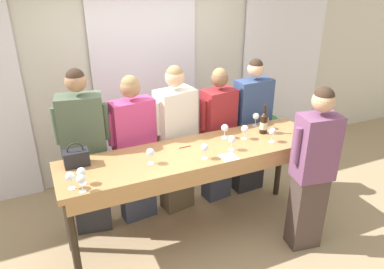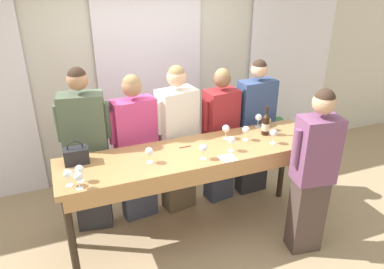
# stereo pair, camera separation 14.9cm
# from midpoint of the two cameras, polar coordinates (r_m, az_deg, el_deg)

# --- Properties ---
(ground_plane) EXTENTS (18.00, 18.00, 0.00)m
(ground_plane) POSITION_cam_midpoint_polar(r_m,az_deg,el_deg) (4.34, 1.36, -14.67)
(ground_plane) COLOR tan
(wall_back) EXTENTS (12.00, 0.06, 2.80)m
(wall_back) POSITION_cam_midpoint_polar(r_m,az_deg,el_deg) (5.06, -5.65, 9.25)
(wall_back) COLOR beige
(wall_back) RESTS_ON ground_plane
(curtain_panel_center) EXTENTS (1.39, 0.03, 2.69)m
(curtain_panel_center) POSITION_cam_midpoint_polar(r_m,az_deg,el_deg) (5.01, -5.41, 8.45)
(curtain_panel_center) COLOR white
(curtain_panel_center) RESTS_ON ground_plane
(curtain_panel_right) EXTENTS (1.39, 0.03, 2.69)m
(curtain_panel_right) POSITION_cam_midpoint_polar(r_m,az_deg,el_deg) (5.96, 15.41, 10.38)
(curtain_panel_right) COLOR white
(curtain_panel_right) RESTS_ON ground_plane
(tasting_bar) EXTENTS (2.72, 0.68, 1.03)m
(tasting_bar) POSITION_cam_midpoint_polar(r_m,az_deg,el_deg) (3.79, 1.62, -4.05)
(tasting_bar) COLOR #B27F4C
(tasting_bar) RESTS_ON ground_plane
(wine_bottle) EXTENTS (0.08, 0.08, 0.33)m
(wine_bottle) POSITION_cam_midpoint_polar(r_m,az_deg,el_deg) (4.15, 12.18, 1.54)
(wine_bottle) COLOR black
(wine_bottle) RESTS_ON tasting_bar
(handbag) EXTENTS (0.23, 0.13, 0.23)m
(handbag) POSITION_cam_midpoint_polar(r_m,az_deg,el_deg) (3.65, -16.14, -3.05)
(handbag) COLOR #232328
(handbag) RESTS_ON tasting_bar
(wine_glass_front_left) EXTENTS (0.08, 0.08, 0.16)m
(wine_glass_front_left) POSITION_cam_midpoint_polar(r_m,az_deg,el_deg) (3.98, 9.28, 0.66)
(wine_glass_front_left) COLOR white
(wine_glass_front_left) RESTS_ON tasting_bar
(wine_glass_front_mid) EXTENTS (0.08, 0.08, 0.16)m
(wine_glass_front_mid) POSITION_cam_midpoint_polar(r_m,az_deg,el_deg) (3.56, 2.95, -2.11)
(wine_glass_front_mid) COLOR white
(wine_glass_front_mid) RESTS_ON tasting_bar
(wine_glass_front_right) EXTENTS (0.08, 0.08, 0.16)m
(wine_glass_front_right) POSITION_cam_midpoint_polar(r_m,az_deg,el_deg) (3.96, 13.40, 0.14)
(wine_glass_front_right) COLOR white
(wine_glass_front_right) RESTS_ON tasting_bar
(wine_glass_center_left) EXTENTS (0.08, 0.08, 0.16)m
(wine_glass_center_left) POSITION_cam_midpoint_polar(r_m,az_deg,el_deg) (3.99, 6.25, 0.85)
(wine_glass_center_left) COLOR white
(wine_glass_center_left) RESTS_ON tasting_bar
(wine_glass_center_mid) EXTENTS (0.08, 0.08, 0.16)m
(wine_glass_center_mid) POSITION_cam_midpoint_polar(r_m,az_deg,el_deg) (4.32, 11.05, 2.54)
(wine_glass_center_mid) COLOR white
(wine_glass_center_mid) RESTS_ON tasting_bar
(wine_glass_center_right) EXTENTS (0.08, 0.08, 0.16)m
(wine_glass_center_right) POSITION_cam_midpoint_polar(r_m,az_deg,el_deg) (3.29, -17.18, -5.79)
(wine_glass_center_right) COLOR white
(wine_glass_center_right) RESTS_ON tasting_bar
(wine_glass_back_left) EXTENTS (0.08, 0.08, 0.16)m
(wine_glass_back_left) POSITION_cam_midpoint_polar(r_m,az_deg,el_deg) (3.33, -15.57, -5.22)
(wine_glass_back_left) COLOR white
(wine_glass_back_left) RESTS_ON tasting_bar
(wine_glass_back_mid) EXTENTS (0.08, 0.08, 0.16)m
(wine_glass_back_mid) POSITION_cam_midpoint_polar(r_m,az_deg,el_deg) (3.23, -15.68, -6.27)
(wine_glass_back_mid) COLOR white
(wine_glass_back_mid) RESTS_ON tasting_bar
(wine_glass_back_right) EXTENTS (0.08, 0.08, 0.16)m
(wine_glass_back_right) POSITION_cam_midpoint_polar(r_m,az_deg,el_deg) (4.26, 12.41, 2.07)
(wine_glass_back_right) COLOR white
(wine_glass_back_right) RESTS_ON tasting_bar
(wine_glass_near_host) EXTENTS (0.08, 0.08, 0.16)m
(wine_glass_near_host) POSITION_cam_midpoint_polar(r_m,az_deg,el_deg) (3.51, -5.34, -2.66)
(wine_glass_near_host) COLOR white
(wine_glass_near_host) RESTS_ON tasting_bar
(wine_glass_by_bottle) EXTENTS (0.08, 0.08, 0.16)m
(wine_glass_by_bottle) POSITION_cam_midpoint_polar(r_m,az_deg,el_deg) (3.74, 7.20, -0.91)
(wine_glass_by_bottle) COLOR white
(wine_glass_by_bottle) RESTS_ON tasting_bar
(napkin) EXTENTS (0.16, 0.16, 0.00)m
(napkin) POSITION_cam_midpoint_polar(r_m,az_deg,el_deg) (3.64, 6.63, -3.59)
(napkin) COLOR white
(napkin) RESTS_ON tasting_bar
(pen) EXTENTS (0.13, 0.01, 0.01)m
(pen) POSITION_cam_midpoint_polar(r_m,az_deg,el_deg) (3.82, 0.04, -1.91)
(pen) COLOR maroon
(pen) RESTS_ON tasting_bar
(guest_olive_jacket) EXTENTS (0.56, 0.32, 1.85)m
(guest_olive_jacket) POSITION_cam_midpoint_polar(r_m,az_deg,el_deg) (4.06, -14.70, -2.57)
(guest_olive_jacket) COLOR #28282D
(guest_olive_jacket) RESTS_ON ground_plane
(guest_pink_top) EXTENTS (0.57, 0.27, 1.73)m
(guest_pink_top) POSITION_cam_midpoint_polar(r_m,az_deg,el_deg) (4.15, -7.51, -2.09)
(guest_pink_top) COLOR #383D51
(guest_pink_top) RESTS_ON ground_plane
(guest_cream_sweater) EXTENTS (0.54, 0.34, 1.77)m
(guest_cream_sweater) POSITION_cam_midpoint_polar(r_m,az_deg,el_deg) (4.27, -1.20, -0.86)
(guest_cream_sweater) COLOR brown
(guest_cream_sweater) RESTS_ON ground_plane
(guest_striped_shirt) EXTENTS (0.49, 0.30, 1.69)m
(guest_striped_shirt) POSITION_cam_midpoint_polar(r_m,az_deg,el_deg) (4.48, 5.27, -0.20)
(guest_striped_shirt) COLOR #383D51
(guest_striped_shirt) RESTS_ON ground_plane
(guest_navy_coat) EXTENTS (0.56, 0.24, 1.75)m
(guest_navy_coat) POSITION_cam_midpoint_polar(r_m,az_deg,el_deg) (4.68, 10.42, 1.00)
(guest_navy_coat) COLOR #28282D
(guest_navy_coat) RESTS_ON ground_plane
(host_pouring) EXTENTS (0.49, 0.31, 1.76)m
(host_pouring) POSITION_cam_midpoint_polar(r_m,az_deg,el_deg) (3.83, 19.02, -5.55)
(host_pouring) COLOR #473833
(host_pouring) RESTS_ON ground_plane
(potted_plant) EXTENTS (0.26, 0.26, 0.61)m
(potted_plant) POSITION_cam_midpoint_polar(r_m,az_deg,el_deg) (5.95, 13.47, -0.09)
(potted_plant) COLOR #4C4C51
(potted_plant) RESTS_ON ground_plane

